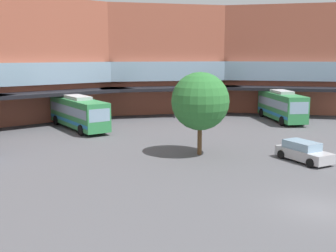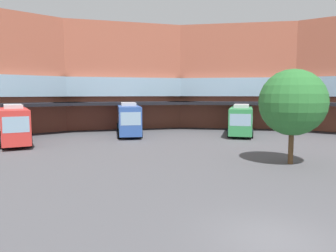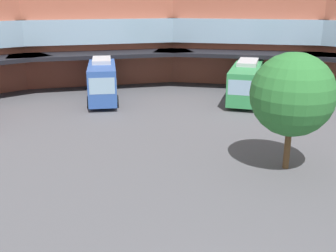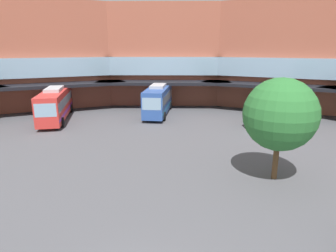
{
  "view_description": "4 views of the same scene",
  "coord_description": "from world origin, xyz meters",
  "px_view_note": "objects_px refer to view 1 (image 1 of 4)",
  "views": [
    {
      "loc": [
        -20.64,
        -6.52,
        8.04
      ],
      "look_at": [
        2.97,
        12.66,
        2.64
      ],
      "focal_mm": 42.73,
      "sensor_mm": 36.0,
      "label": 1
    },
    {
      "loc": [
        -4.14,
        -10.48,
        5.04
      ],
      "look_at": [
        -2.85,
        15.03,
        2.42
      ],
      "focal_mm": 34.23,
      "sensor_mm": 36.0,
      "label": 2
    },
    {
      "loc": [
        -1.66,
        -10.19,
        9.66
      ],
      "look_at": [
        -1.11,
        11.75,
        2.58
      ],
      "focal_mm": 43.62,
      "sensor_mm": 36.0,
      "label": 3
    },
    {
      "loc": [
        3.09,
        -7.76,
        8.5
      ],
      "look_at": [
        -2.18,
        14.11,
        2.49
      ],
      "focal_mm": 31.39,
      "sensor_mm": 36.0,
      "label": 4
    }
  ],
  "objects_px": {
    "bus_3": "(78,112)",
    "parked_car": "(303,152)",
    "bus_1": "(281,106)",
    "plaza_tree": "(200,101)"
  },
  "relations": [
    {
      "from": "bus_3",
      "to": "plaza_tree",
      "type": "bearing_deg",
      "value": 12.78
    },
    {
      "from": "bus_1",
      "to": "bus_3",
      "type": "relative_size",
      "value": 0.78
    },
    {
      "from": "bus_3",
      "to": "parked_car",
      "type": "distance_m",
      "value": 24.56
    },
    {
      "from": "parked_car",
      "to": "plaza_tree",
      "type": "distance_m",
      "value": 8.87
    },
    {
      "from": "bus_3",
      "to": "plaza_tree",
      "type": "relative_size",
      "value": 1.7
    },
    {
      "from": "bus_3",
      "to": "parked_car",
      "type": "height_order",
      "value": "bus_3"
    },
    {
      "from": "bus_1",
      "to": "parked_car",
      "type": "bearing_deg",
      "value": -17.25
    },
    {
      "from": "bus_1",
      "to": "parked_car",
      "type": "height_order",
      "value": "bus_1"
    },
    {
      "from": "bus_3",
      "to": "parked_car",
      "type": "bearing_deg",
      "value": 21.7
    },
    {
      "from": "parked_car",
      "to": "plaza_tree",
      "type": "height_order",
      "value": "plaza_tree"
    }
  ]
}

